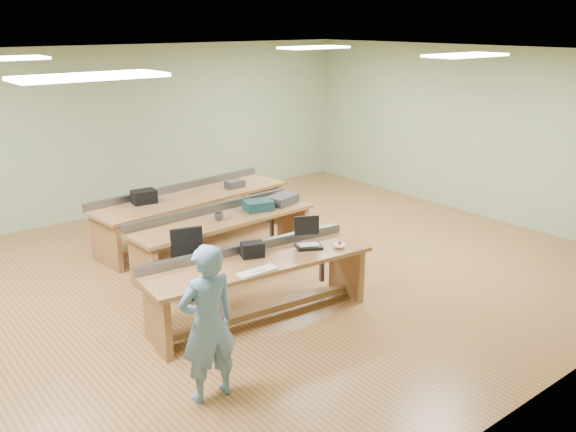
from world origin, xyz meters
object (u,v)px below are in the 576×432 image
(camera_bag, at_px, (252,250))
(parts_bin_teal, at_px, (258,205))
(laptop_base, at_px, (309,246))
(mug, at_px, (219,216))
(workbench_front, at_px, (259,275))
(workbench_back, at_px, (192,206))
(workbench_mid, at_px, (223,230))
(task_chair, at_px, (191,275))
(drinks_can, at_px, (232,214))
(person, at_px, (208,323))
(parts_bin_grey, at_px, (282,199))

(camera_bag, height_order, parts_bin_teal, camera_bag)
(laptop_base, bearing_deg, mug, 127.34)
(workbench_front, distance_m, laptop_base, 0.75)
(workbench_front, height_order, laptop_base, workbench_front)
(workbench_front, xyz_separation_m, mug, (0.44, 1.54, 0.25))
(mug, bearing_deg, camera_bag, -107.05)
(workbench_back, relative_size, parts_bin_teal, 8.44)
(camera_bag, bearing_deg, workbench_mid, 89.99)
(camera_bag, distance_m, task_chair, 1.05)
(laptop_base, xyz_separation_m, drinks_can, (-0.10, 1.55, 0.05))
(workbench_front, distance_m, drinks_can, 1.64)
(workbench_back, relative_size, mug, 25.83)
(workbench_back, xyz_separation_m, person, (-2.08, -3.91, 0.20))
(drinks_can, bearing_deg, task_chair, -151.69)
(laptop_base, distance_m, parts_bin_teal, 1.70)
(parts_bin_teal, distance_m, mug, 0.71)
(workbench_front, xyz_separation_m, person, (-1.30, -1.01, 0.22))
(parts_bin_grey, distance_m, drinks_can, 1.01)
(workbench_back, height_order, task_chair, task_chair)
(laptop_base, xyz_separation_m, mug, (-0.28, 1.60, 0.03))
(workbench_back, relative_size, person, 2.19)
(workbench_back, xyz_separation_m, parts_bin_grey, (0.85, -1.28, 0.25))
(camera_bag, bearing_deg, laptop_base, 6.31)
(person, distance_m, camera_bag, 1.72)
(workbench_front, relative_size, parts_bin_teal, 7.07)
(drinks_can, bearing_deg, workbench_mid, 118.15)
(person, bearing_deg, workbench_mid, -121.56)
(workbench_mid, xyz_separation_m, person, (-1.85, -2.63, 0.21))
(camera_bag, bearing_deg, workbench_front, -70.13)
(person, xyz_separation_m, parts_bin_teal, (2.45, 2.60, 0.05))
(person, relative_size, parts_bin_grey, 3.25)
(camera_bag, distance_m, drinks_can, 1.51)
(workbench_mid, bearing_deg, drinks_can, -64.76)
(workbench_mid, relative_size, camera_bag, 10.85)
(task_chair, bearing_deg, workbench_mid, 51.15)
(person, relative_size, task_chair, 1.70)
(workbench_back, height_order, camera_bag, camera_bag)
(mug, bearing_deg, parts_bin_teal, 3.58)
(task_chair, relative_size, parts_bin_teal, 2.28)
(parts_bin_grey, bearing_deg, laptop_base, -118.30)
(workbench_mid, bearing_deg, parts_bin_grey, -2.91)
(task_chair, xyz_separation_m, drinks_can, (0.98, 0.53, 0.48))
(workbench_front, distance_m, mug, 1.62)
(laptop_base, bearing_deg, workbench_front, -157.37)
(laptop_base, relative_size, parts_bin_grey, 0.66)
(workbench_mid, height_order, person, person)
(parts_bin_grey, height_order, drinks_can, parts_bin_grey)
(person, bearing_deg, mug, -120.65)
(drinks_can, bearing_deg, parts_bin_grey, 7.18)
(task_chair, relative_size, parts_bin_grey, 1.92)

